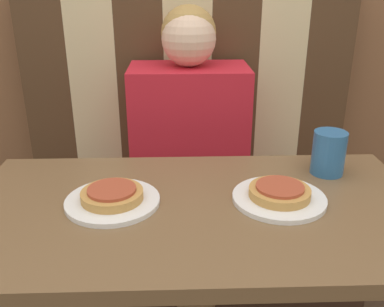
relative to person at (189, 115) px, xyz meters
name	(u,v)px	position (x,y,z in m)	size (l,w,h in m)	color
booth_seat	(189,240)	(0.00, 0.00, -0.54)	(1.29, 0.52, 0.44)	#382319
booth_backrest	(187,82)	(0.00, 0.21, 0.07)	(1.29, 0.10, 0.78)	#4C331E
dining_table	(196,243)	(0.00, -0.62, -0.13)	(1.09, 0.58, 0.73)	brown
person	(189,115)	(0.00, 0.00, 0.00)	(0.42, 0.25, 0.70)	red
plate_left	(113,201)	(-0.20, -0.61, -0.02)	(0.22, 0.22, 0.01)	white
plate_right	(279,198)	(0.20, -0.61, -0.02)	(0.22, 0.22, 0.01)	white
pizza_left	(112,194)	(-0.20, -0.61, 0.00)	(0.15, 0.15, 0.03)	#C68E47
pizza_right	(280,191)	(0.20, -0.61, 0.00)	(0.15, 0.15, 0.03)	#C68E47
drinking_cup	(329,153)	(0.36, -0.46, 0.03)	(0.09, 0.09, 0.12)	#2D669E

